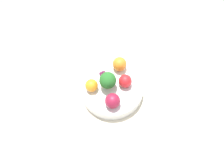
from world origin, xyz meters
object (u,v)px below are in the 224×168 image
(broccoli, at_px, (108,81))
(apple_red, at_px, (113,101))
(apple_green, at_px, (125,81))
(grape_cluster, at_px, (103,74))
(orange_front, at_px, (91,85))
(orange_back, at_px, (120,64))
(bowl, at_px, (112,88))

(broccoli, height_order, apple_red, broccoli)
(apple_green, bearing_deg, grape_cluster, -96.35)
(grape_cluster, bearing_deg, broccoli, 42.21)
(apple_red, distance_m, grape_cluster, 0.12)
(broccoli, xyz_separation_m, apple_green, (-0.03, 0.05, -0.02))
(orange_front, distance_m, orange_back, 0.13)
(orange_back, bearing_deg, apple_green, 33.31)
(orange_front, bearing_deg, apple_red, 70.46)
(apple_red, bearing_deg, broccoli, -146.69)
(grape_cluster, bearing_deg, bowl, 57.33)
(apple_green, bearing_deg, bowl, -64.13)
(apple_red, relative_size, orange_front, 1.16)
(orange_front, bearing_deg, orange_back, 150.75)
(broccoli, distance_m, orange_front, 0.06)
(apple_red, bearing_deg, orange_front, -109.54)
(broccoli, relative_size, orange_front, 1.56)
(broccoli, xyz_separation_m, orange_back, (-0.08, 0.01, -0.01))
(orange_front, xyz_separation_m, grape_cluster, (-0.06, 0.01, -0.01))
(bowl, height_order, broccoli, broccoli)
(apple_green, xyz_separation_m, grape_cluster, (-0.01, -0.08, -0.02))
(apple_red, relative_size, orange_back, 1.01)
(broccoli, relative_size, apple_green, 1.49)
(broccoli, xyz_separation_m, grape_cluster, (-0.04, -0.03, -0.03))
(apple_red, relative_size, grape_cluster, 1.83)
(bowl, xyz_separation_m, apple_green, (-0.02, 0.04, 0.04))
(broccoli, xyz_separation_m, orange_front, (0.03, -0.05, -0.02))
(bowl, xyz_separation_m, apple_red, (0.06, 0.03, 0.05))
(bowl, bearing_deg, broccoli, -57.81)
(bowl, height_order, apple_red, apple_red)
(grape_cluster, bearing_deg, apple_red, 37.01)
(apple_red, xyz_separation_m, grape_cluster, (-0.09, -0.07, -0.02))
(bowl, bearing_deg, apple_green, 115.87)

